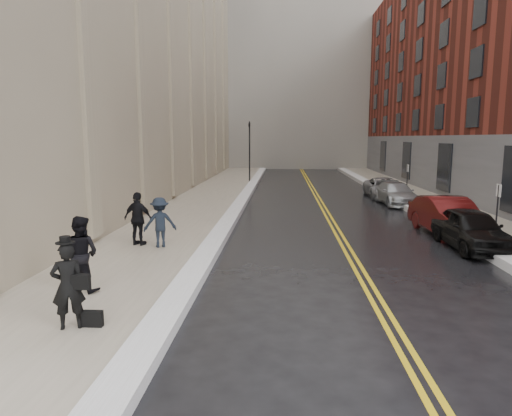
# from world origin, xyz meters

# --- Properties ---
(ground) EXTENTS (160.00, 160.00, 0.00)m
(ground) POSITION_xyz_m (0.00, 0.00, 0.00)
(ground) COLOR black
(ground) RESTS_ON ground
(sidewalk_left) EXTENTS (4.00, 64.00, 0.15)m
(sidewalk_left) POSITION_xyz_m (-4.50, 16.00, 0.07)
(sidewalk_left) COLOR gray
(sidewalk_left) RESTS_ON ground
(sidewalk_right) EXTENTS (3.00, 64.00, 0.15)m
(sidewalk_right) POSITION_xyz_m (9.00, 16.00, 0.07)
(sidewalk_right) COLOR gray
(sidewalk_right) RESTS_ON ground
(lane_stripe_a) EXTENTS (0.12, 64.00, 0.01)m
(lane_stripe_a) POSITION_xyz_m (2.38, 16.00, 0.00)
(lane_stripe_a) COLOR gold
(lane_stripe_a) RESTS_ON ground
(lane_stripe_b) EXTENTS (0.12, 64.00, 0.01)m
(lane_stripe_b) POSITION_xyz_m (2.62, 16.00, 0.00)
(lane_stripe_b) COLOR gold
(lane_stripe_b) RESTS_ON ground
(snow_ridge_left) EXTENTS (0.70, 60.80, 0.26)m
(snow_ridge_left) POSITION_xyz_m (-2.20, 16.00, 0.13)
(snow_ridge_left) COLOR white
(snow_ridge_left) RESTS_ON ground
(snow_ridge_right) EXTENTS (0.85, 60.80, 0.30)m
(snow_ridge_right) POSITION_xyz_m (7.15, 16.00, 0.15)
(snow_ridge_right) COLOR white
(snow_ridge_right) RESTS_ON ground
(tower_far_right) EXTENTS (22.00, 18.00, 44.00)m
(tower_far_right) POSITION_xyz_m (14.00, 66.00, 22.00)
(tower_far_right) COLOR slate
(tower_far_right) RESTS_ON ground
(traffic_signal) EXTENTS (0.18, 0.15, 5.20)m
(traffic_signal) POSITION_xyz_m (-2.60, 30.00, 3.08)
(traffic_signal) COLOR black
(traffic_signal) RESTS_ON ground
(parking_sign_near) EXTENTS (0.06, 0.35, 2.23)m
(parking_sign_near) POSITION_xyz_m (7.90, 8.00, 1.36)
(parking_sign_near) COLOR black
(parking_sign_near) RESTS_ON ground
(parking_sign_far) EXTENTS (0.06, 0.35, 2.23)m
(parking_sign_far) POSITION_xyz_m (7.90, 20.00, 1.36)
(parking_sign_far) COLOR black
(parking_sign_far) RESTS_ON ground
(car_black) EXTENTS (1.75, 4.20, 1.42)m
(car_black) POSITION_xyz_m (6.80, 7.40, 0.71)
(car_black) COLOR black
(car_black) RESTS_ON ground
(car_maroon) EXTENTS (2.02, 4.74, 1.52)m
(car_maroon) POSITION_xyz_m (6.80, 9.68, 0.76)
(car_maroon) COLOR #460C0C
(car_maroon) RESTS_ON ground
(car_silver_near) EXTENTS (2.09, 4.52, 1.28)m
(car_silver_near) POSITION_xyz_m (6.80, 18.16, 0.64)
(car_silver_near) COLOR #989B9F
(car_silver_near) RESTS_ON ground
(car_silver_far) EXTENTS (2.16, 4.63, 1.28)m
(car_silver_far) POSITION_xyz_m (6.80, 21.22, 0.64)
(car_silver_far) COLOR #9B9DA3
(car_silver_far) RESTS_ON ground
(pedestrian_main) EXTENTS (0.73, 0.61, 1.71)m
(pedestrian_main) POSITION_xyz_m (-3.91, -0.31, 1.01)
(pedestrian_main) COLOR black
(pedestrian_main) RESTS_ON sidewalk_left
(pedestrian_a) EXTENTS (1.01, 0.85, 1.86)m
(pedestrian_a) POSITION_xyz_m (-4.63, 1.86, 1.08)
(pedestrian_a) COLOR black
(pedestrian_a) RESTS_ON sidewalk_left
(pedestrian_b) EXTENTS (1.26, 0.98, 1.71)m
(pedestrian_b) POSITION_xyz_m (-3.94, 6.45, 1.00)
(pedestrian_b) COLOR black
(pedestrian_b) RESTS_ON sidewalk_left
(pedestrian_c) EXTENTS (1.17, 0.73, 1.85)m
(pedestrian_c) POSITION_xyz_m (-4.76, 6.68, 1.08)
(pedestrian_c) COLOR black
(pedestrian_c) RESTS_ON sidewalk_left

